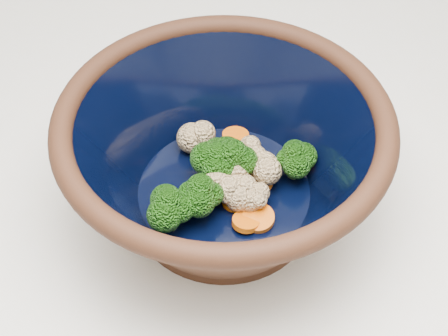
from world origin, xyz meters
TOP-DOWN VIEW (x-y plane):
  - mixing_bowl at (-0.04, -0.00)m, footprint 0.38×0.38m
  - vegetable_pile at (-0.04, -0.00)m, footprint 0.17×0.14m

SIDE VIEW (x-z plane):
  - vegetable_pile at x=-0.04m, z-range 0.93..0.98m
  - mixing_bowl at x=-0.04m, z-range 0.91..1.04m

